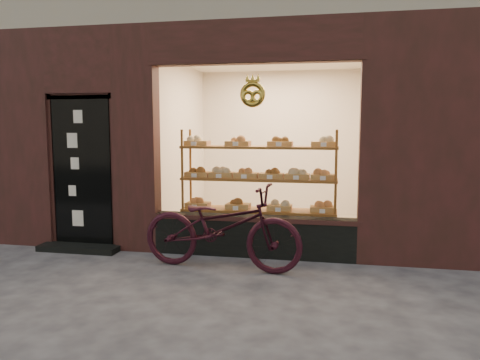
# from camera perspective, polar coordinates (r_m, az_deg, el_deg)

# --- Properties ---
(ground) EXTENTS (90.00, 90.00, 0.00)m
(ground) POSITION_cam_1_polar(r_m,az_deg,el_deg) (4.57, -8.88, -15.95)
(ground) COLOR #353538
(display_shelf) EXTENTS (2.20, 0.45, 1.70)m
(display_shelf) POSITION_cam_1_polar(r_m,az_deg,el_deg) (6.64, 2.30, -0.98)
(display_shelf) COLOR brown
(display_shelf) RESTS_ON ground
(bicycle) EXTENTS (2.06, 0.88, 1.05)m
(bicycle) POSITION_cam_1_polar(r_m,az_deg,el_deg) (5.73, -2.29, -5.71)
(bicycle) COLOR black
(bicycle) RESTS_ON ground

